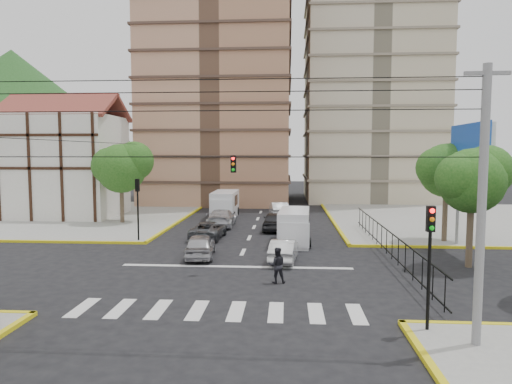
# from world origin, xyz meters

# --- Properties ---
(ground) EXTENTS (160.00, 160.00, 0.00)m
(ground) POSITION_xyz_m (0.00, 0.00, 0.00)
(ground) COLOR black
(ground) RESTS_ON ground
(sidewalk_nw) EXTENTS (26.00, 26.00, 0.15)m
(sidewalk_nw) POSITION_xyz_m (-20.00, 20.00, 0.07)
(sidewalk_nw) COLOR gray
(sidewalk_nw) RESTS_ON ground
(sidewalk_ne) EXTENTS (26.00, 26.00, 0.15)m
(sidewalk_ne) POSITION_xyz_m (20.00, 20.00, 0.07)
(sidewalk_ne) COLOR gray
(sidewalk_ne) RESTS_ON ground
(crosswalk_stripes) EXTENTS (12.00, 2.40, 0.01)m
(crosswalk_stripes) POSITION_xyz_m (0.00, -6.00, 0.01)
(crosswalk_stripes) COLOR silver
(crosswalk_stripes) RESTS_ON ground
(stop_line) EXTENTS (13.00, 0.40, 0.01)m
(stop_line) POSITION_xyz_m (0.00, 1.20, 0.01)
(stop_line) COLOR silver
(stop_line) RESTS_ON ground
(tower_tan) EXTENTS (18.00, 16.00, 48.00)m
(tower_tan) POSITION_xyz_m (-6.00, 36.00, 24.00)
(tower_tan) COLOR #A97354
(tower_tan) RESTS_ON ground
(tower_beige) EXTENTS (17.00, 16.00, 48.00)m
(tower_beige) POSITION_xyz_m (14.00, 40.00, 24.00)
(tower_beige) COLOR beige
(tower_beige) RESTS_ON ground
(tudor_building) EXTENTS (10.80, 8.05, 12.23)m
(tudor_building) POSITION_xyz_m (-19.00, 20.00, 5.25)
(tudor_building) COLOR silver
(tudor_building) RESTS_ON ground
(distant_hill) EXTENTS (70.00, 70.00, 28.00)m
(distant_hill) POSITION_xyz_m (-55.00, 70.00, 14.00)
(distant_hill) COLOR #1D4F1A
(distant_hill) RESTS_ON ground
(park_fence) EXTENTS (0.10, 22.50, 1.66)m
(park_fence) POSITION_xyz_m (9.00, 4.50, 0.00)
(park_fence) COLOR black
(park_fence) RESTS_ON ground
(billboard) EXTENTS (0.36, 6.20, 8.10)m
(billboard) POSITION_xyz_m (14.45, 6.00, 6.00)
(billboard) COLOR slate
(billboard) RESTS_ON ground
(tree_park_a) EXTENTS (4.41, 3.60, 6.83)m
(tree_park_a) POSITION_xyz_m (13.08, 2.01, 5.01)
(tree_park_a) COLOR #473828
(tree_park_a) RESTS_ON ground
(tree_park_c) EXTENTS (4.65, 3.80, 7.25)m
(tree_park_c) POSITION_xyz_m (14.09, 9.01, 5.34)
(tree_park_c) COLOR #473828
(tree_park_c) RESTS_ON ground
(tree_tudor) EXTENTS (5.39, 4.40, 7.43)m
(tree_tudor) POSITION_xyz_m (-11.90, 16.01, 5.22)
(tree_tudor) COLOR #473828
(tree_tudor) RESTS_ON ground
(traffic_light_se) EXTENTS (0.28, 0.22, 4.40)m
(traffic_light_se) POSITION_xyz_m (7.80, -7.80, 3.11)
(traffic_light_se) COLOR black
(traffic_light_se) RESTS_ON ground
(traffic_light_nw) EXTENTS (0.28, 0.22, 4.40)m
(traffic_light_nw) POSITION_xyz_m (-7.80, 7.80, 3.11)
(traffic_light_nw) COLOR black
(traffic_light_nw) RESTS_ON ground
(traffic_light_hanging) EXTENTS (18.00, 9.12, 0.92)m
(traffic_light_hanging) POSITION_xyz_m (0.00, -2.04, 5.90)
(traffic_light_hanging) COLOR black
(traffic_light_hanging) RESTS_ON ground
(utility_pole_se) EXTENTS (1.40, 0.28, 9.00)m
(utility_pole_se) POSITION_xyz_m (9.00, -9.00, 4.77)
(utility_pole_se) COLOR slate
(utility_pole_se) RESTS_ON ground
(van_right_lane) EXTENTS (2.33, 5.36, 2.37)m
(van_right_lane) POSITION_xyz_m (3.34, 7.87, 1.15)
(van_right_lane) COLOR silver
(van_right_lane) RESTS_ON ground
(van_left_lane) EXTENTS (2.37, 5.69, 2.56)m
(van_left_lane) POSITION_xyz_m (-3.34, 20.67, 1.25)
(van_left_lane) COLOR silver
(van_left_lane) RESTS_ON ground
(car_silver_front_left) EXTENTS (2.16, 4.45, 1.46)m
(car_silver_front_left) POSITION_xyz_m (-2.46, 3.35, 0.73)
(car_silver_front_left) COLOR #A4A3A7
(car_silver_front_left) RESTS_ON ground
(car_white_front_right) EXTENTS (1.83, 4.18, 1.34)m
(car_white_front_right) POSITION_xyz_m (2.65, 2.66, 0.67)
(car_white_front_right) COLOR silver
(car_white_front_right) RESTS_ON ground
(car_grey_mid_left) EXTENTS (2.41, 4.80, 1.30)m
(car_grey_mid_left) POSITION_xyz_m (-3.02, 9.54, 0.65)
(car_grey_mid_left) COLOR #53565B
(car_grey_mid_left) RESTS_ON ground
(car_silver_rear_left) EXTENTS (2.20, 5.34, 1.54)m
(car_silver_rear_left) POSITION_xyz_m (-2.82, 15.04, 0.77)
(car_silver_rear_left) COLOR silver
(car_silver_rear_left) RESTS_ON ground
(car_darkgrey_mid_right) EXTENTS (1.91, 4.55, 1.54)m
(car_darkgrey_mid_right) POSITION_xyz_m (1.78, 13.49, 0.77)
(car_darkgrey_mid_right) COLOR #28282A
(car_darkgrey_mid_right) RESTS_ON ground
(car_white_rear_right) EXTENTS (2.16, 4.73, 1.50)m
(car_white_rear_right) POSITION_xyz_m (2.03, 21.35, 0.75)
(car_white_rear_right) COLOR silver
(car_white_rear_right) RESTS_ON ground
(pedestrian_crosswalk) EXTENTS (0.93, 0.77, 1.76)m
(pedestrian_crosswalk) POSITION_xyz_m (2.34, -1.84, 0.88)
(pedestrian_crosswalk) COLOR black
(pedestrian_crosswalk) RESTS_ON ground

